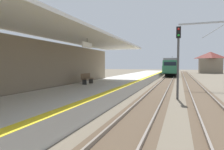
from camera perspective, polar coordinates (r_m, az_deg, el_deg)
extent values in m
cube|color=#B7B5AD|center=(16.53, -2.96, -4.10)|extent=(5.00, 80.00, 0.90)
cube|color=yellow|center=(15.77, 4.64, -2.79)|extent=(0.50, 80.00, 0.01)
cube|color=#4C4C4C|center=(13.28, -22.10, -6.06)|extent=(0.50, 24.00, 0.90)
cube|color=#7A6B56|center=(13.12, -22.28, 2.82)|extent=(0.40, 24.00, 3.20)
cube|color=silver|center=(11.82, -13.51, 11.97)|extent=(4.40, 24.00, 0.16)
cube|color=white|center=(13.29, -7.29, 8.72)|extent=(0.08, 1.40, 0.36)
cylinder|color=#333333|center=(13.32, -7.30, 10.07)|extent=(0.03, 0.03, 0.27)
cube|color=#4C3D2D|center=(19.44, 13.78, -4.44)|extent=(2.34, 120.00, 0.01)
cube|color=slate|center=(19.51, 11.67, -4.16)|extent=(0.08, 120.00, 0.15)
cube|color=slate|center=(19.37, 15.91, -4.26)|extent=(0.08, 120.00, 0.15)
cube|color=#4C3D2D|center=(19.42, 23.85, -4.61)|extent=(2.34, 120.00, 0.01)
cube|color=slate|center=(19.37, 21.73, -4.36)|extent=(0.08, 120.00, 0.15)
cube|color=slate|center=(19.49, 25.97, -4.40)|extent=(0.08, 120.00, 0.15)
cube|color=#286647|center=(49.25, 17.09, 2.37)|extent=(2.90, 18.00, 2.70)
cube|color=slate|center=(49.26, 17.12, 4.19)|extent=(2.67, 18.00, 0.44)
cube|color=black|center=(40.23, 16.63, 2.84)|extent=(2.32, 0.06, 1.21)
cube|color=#286647|center=(39.46, 16.56, 1.57)|extent=(2.78, 1.60, 1.49)
cube|color=black|center=(49.21, 18.80, 2.81)|extent=(0.04, 15.84, 0.86)
cylinder|color=#333333|center=(52.87, 17.27, 4.82)|extent=(0.06, 0.06, 0.90)
cube|color=black|center=(43.45, 16.78, 0.05)|extent=(2.17, 2.20, 0.72)
cube|color=black|center=(55.13, 17.28, 0.64)|extent=(2.17, 2.20, 0.72)
cylinder|color=#4C4C4C|center=(14.77, 18.77, 1.72)|extent=(0.16, 0.16, 4.40)
cube|color=black|center=(14.94, 18.94, 11.73)|extent=(0.32, 0.24, 0.80)
sphere|color=red|center=(14.84, 18.95, 12.65)|extent=(0.16, 0.16, 0.16)
sphere|color=green|center=(14.77, 18.92, 10.97)|extent=(0.16, 0.16, 0.16)
cube|color=#9EA3A8|center=(23.27, 25.02, 13.64)|extent=(4.80, 0.16, 0.16)
cylinder|color=#9EA3A8|center=(23.28, 27.98, 11.57)|extent=(2.47, 0.07, 1.60)
cube|color=brown|center=(16.27, -7.12, -1.08)|extent=(0.44, 1.60, 0.06)
cube|color=brown|center=(16.35, -7.75, -0.22)|extent=(0.06, 1.60, 0.40)
cube|color=#333333|center=(15.76, -8.08, -2.02)|extent=(0.36, 0.08, 0.44)
cube|color=#333333|center=(16.83, -6.21, -1.69)|extent=(0.36, 0.08, 0.44)
cube|color=#7F705B|center=(64.80, 26.82, 2.41)|extent=(6.00, 4.80, 4.40)
pyramid|color=maroon|center=(64.86, 26.89, 5.23)|extent=(6.60, 5.28, 2.00)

